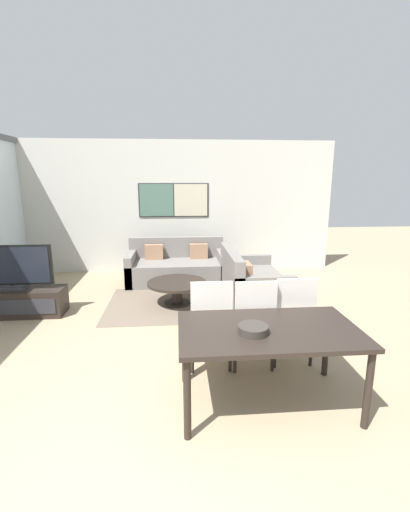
% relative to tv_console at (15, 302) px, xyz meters
% --- Properties ---
extents(ground_plane, '(24.00, 24.00, 0.00)m').
position_rel_tv_console_xyz_m(ground_plane, '(2.29, -3.24, -0.20)').
color(ground_plane, '#9E896B').
extents(wall_back, '(7.14, 0.09, 2.80)m').
position_rel_tv_console_xyz_m(wall_back, '(2.29, 2.45, 1.20)').
color(wall_back, silver).
rests_on(wall_back, ground_plane).
extents(area_rug, '(2.25, 1.68, 0.01)m').
position_rel_tv_console_xyz_m(area_rug, '(2.42, 0.27, -0.20)').
color(area_rug, '#706051').
rests_on(area_rug, ground_plane).
extents(tv_console, '(1.44, 0.45, 0.40)m').
position_rel_tv_console_xyz_m(tv_console, '(0.00, 0.00, 0.00)').
color(tv_console, black).
rests_on(tv_console, ground_plane).
extents(television, '(1.20, 0.20, 0.67)m').
position_rel_tv_console_xyz_m(television, '(0.00, 0.00, 0.53)').
color(television, '#2D2D33').
rests_on(television, tv_console).
extents(sofa_main, '(1.91, 0.94, 0.84)m').
position_rel_tv_console_xyz_m(sofa_main, '(2.42, 1.58, 0.07)').
color(sofa_main, slate).
rests_on(sofa_main, ground_plane).
extents(sofa_side, '(0.94, 1.59, 0.84)m').
position_rel_tv_console_xyz_m(sofa_side, '(3.63, 0.41, 0.07)').
color(sofa_side, slate).
rests_on(sofa_side, ground_plane).
extents(coffee_table, '(0.95, 0.95, 0.38)m').
position_rel_tv_console_xyz_m(coffee_table, '(2.42, 0.27, 0.08)').
color(coffee_table, black).
rests_on(coffee_table, ground_plane).
extents(dining_table, '(1.57, 0.90, 0.73)m').
position_rel_tv_console_xyz_m(dining_table, '(3.22, -2.32, 0.45)').
color(dining_table, black).
rests_on(dining_table, ground_plane).
extents(dining_chair_left, '(0.46, 0.46, 1.00)m').
position_rel_tv_console_xyz_m(dining_chair_left, '(2.77, -1.68, 0.35)').
color(dining_chair_left, beige).
rests_on(dining_chair_left, ground_plane).
extents(dining_chair_centre, '(0.46, 0.46, 1.00)m').
position_rel_tv_console_xyz_m(dining_chair_centre, '(3.22, -1.71, 0.35)').
color(dining_chair_centre, beige).
rests_on(dining_chair_centre, ground_plane).
extents(dining_chair_right, '(0.46, 0.46, 1.00)m').
position_rel_tv_console_xyz_m(dining_chair_right, '(3.66, -1.64, 0.35)').
color(dining_chair_right, beige).
rests_on(dining_chair_right, ground_plane).
extents(fruit_bowl, '(0.26, 0.26, 0.07)m').
position_rel_tv_console_xyz_m(fruit_bowl, '(3.06, -2.42, 0.57)').
color(fruit_bowl, '#332D28').
rests_on(fruit_bowl, dining_table).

